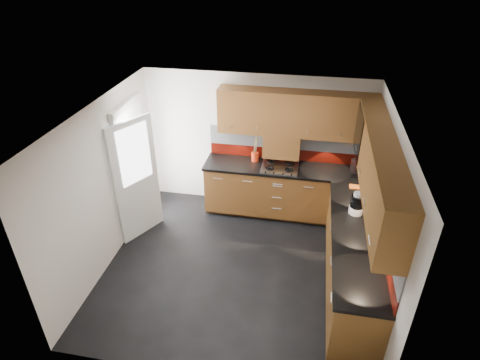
% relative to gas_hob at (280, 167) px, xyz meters
% --- Properties ---
extents(room, '(4.00, 3.80, 2.64)m').
position_rel_gas_hob_xyz_m(room, '(-0.45, -1.47, 0.54)').
color(room, black).
extents(base_cabinets, '(2.70, 3.20, 0.95)m').
position_rel_gas_hob_xyz_m(base_cabinets, '(0.62, -0.75, -0.52)').
color(base_cabinets, '#582E13').
rests_on(base_cabinets, room).
extents(countertop, '(2.72, 3.22, 0.04)m').
position_rel_gas_hob_xyz_m(countertop, '(0.60, -0.77, -0.04)').
color(countertop, black).
rests_on(countertop, base_cabinets).
extents(backsplash, '(2.70, 3.20, 0.54)m').
position_rel_gas_hob_xyz_m(backsplash, '(0.83, -0.54, 0.25)').
color(backsplash, maroon).
rests_on(backsplash, countertop).
extents(upper_cabinets, '(2.50, 3.20, 0.72)m').
position_rel_gas_hob_xyz_m(upper_cabinets, '(0.78, -0.69, 0.88)').
color(upper_cabinets, '#582E13').
rests_on(upper_cabinets, room).
extents(extractor_hood, '(0.60, 0.33, 0.40)m').
position_rel_gas_hob_xyz_m(extractor_hood, '(0.00, 0.17, 0.32)').
color(extractor_hood, '#582E13').
rests_on(extractor_hood, room).
extents(glass_cabinet, '(0.32, 0.80, 0.66)m').
position_rel_gas_hob_xyz_m(glass_cabinet, '(1.26, -0.40, 0.91)').
color(glass_cabinet, black).
rests_on(glass_cabinet, room).
extents(back_door, '(0.42, 1.19, 2.04)m').
position_rel_gas_hob_xyz_m(back_door, '(-2.23, -0.72, 0.08)').
color(back_door, white).
rests_on(back_door, room).
extents(gas_hob, '(0.61, 0.53, 0.05)m').
position_rel_gas_hob_xyz_m(gas_hob, '(0.00, 0.00, 0.00)').
color(gas_hob, silver).
rests_on(gas_hob, countertop).
extents(utensil_pot, '(0.12, 0.12, 0.44)m').
position_rel_gas_hob_xyz_m(utensil_pot, '(-0.44, 0.16, 0.08)').
color(utensil_pot, red).
rests_on(utensil_pot, countertop).
extents(toaster, '(0.31, 0.23, 0.20)m').
position_rel_gas_hob_xyz_m(toaster, '(1.30, 0.11, 0.08)').
color(toaster, silver).
rests_on(toaster, countertop).
extents(food_processor, '(0.20, 0.20, 0.33)m').
position_rel_gas_hob_xyz_m(food_processor, '(1.16, -1.10, 0.13)').
color(food_processor, white).
rests_on(food_processor, countertop).
extents(paper_towel, '(0.13, 0.13, 0.26)m').
position_rel_gas_hob_xyz_m(paper_towel, '(1.28, -1.03, 0.12)').
color(paper_towel, white).
rests_on(paper_towel, countertop).
extents(orange_cloth, '(0.15, 0.13, 0.02)m').
position_rel_gas_hob_xyz_m(orange_cloth, '(1.18, -0.42, -0.01)').
color(orange_cloth, orange).
rests_on(orange_cloth, countertop).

